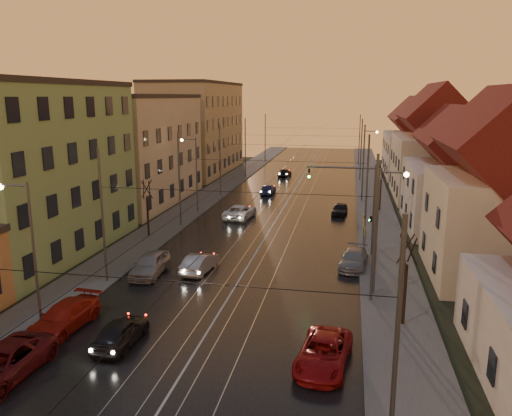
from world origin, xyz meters
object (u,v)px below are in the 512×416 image
Objects in this scene: driving_car_1 at (200,263)px; parked_right_1 at (354,259)px; parked_left_3 at (150,264)px; driving_car_2 at (240,212)px; driving_car_0 at (121,332)px; parked_left_1 at (3,363)px; driving_car_4 at (285,172)px; traffic_light_mast at (361,198)px; street_lamp_0 at (28,241)px; parked_right_2 at (340,209)px; street_lamp_3 at (366,154)px; driving_car_3 at (268,189)px; street_lamp_1 at (382,220)px; parked_right_0 at (324,353)px; parked_left_2 at (64,317)px; street_lamp_2 at (194,167)px.

driving_car_1 is 11.12m from parked_right_1.
driving_car_2 is at bearing 79.65° from parked_left_3.
parked_left_1 is (-3.73, -3.84, 0.04)m from driving_car_0.
parked_left_3 reaches higher than driving_car_4.
traffic_light_mast is at bearing -146.03° from driving_car_1.
street_lamp_0 is at bearing 65.84° from driving_car_1.
parked_right_2 is (13.80, 34.28, -0.12)m from parked_left_1.
traffic_light_mast is (-1.11, -28.00, -0.29)m from street_lamp_3.
driving_car_3 is 28.44m from parked_right_1.
street_lamp_1 is at bearing 39.36° from parked_left_1.
parked_right_2 is (15.30, 29.69, -4.28)m from street_lamp_0.
street_lamp_3 is 1.68× the size of parked_right_0.
parked_right_2 is at bearing -109.21° from driving_car_1.
driving_car_3 is (-12.15, -4.48, -4.28)m from street_lamp_3.
parked_left_1 is at bearing -108.97° from street_lamp_3.
parked_left_2 is (1.50, 0.31, -4.19)m from street_lamp_0.
driving_car_4 is 0.72× the size of parked_left_1.
driving_car_4 is (6.32, 53.90, -4.25)m from street_lamp_0.
parked_left_1 reaches higher than parked_right_1.
parked_left_3 reaches higher than parked_left_1.
street_lamp_1 reaches higher than parked_left_1.
traffic_light_mast is at bearing 145.19° from driving_car_2.
driving_car_1 reaches higher than driving_car_4.
parked_right_1 is at bearing 110.01° from driving_car_3.
parked_left_1 is at bearing -106.12° from parked_right_2.
parked_right_1 is (15.20, 17.74, -0.09)m from parked_left_1.
traffic_light_mast is 1.42× the size of driving_car_2.
street_lamp_0 is 1.96× the size of driving_car_1.
street_lamp_0 and street_lamp_2 have the same top height.
driving_car_4 is at bearing 105.88° from traffic_light_mast.
parked_left_1 reaches higher than driving_car_0.
driving_car_3 is 0.80× the size of parked_left_1.
parked_left_3 is (-3.54, -44.94, 0.14)m from driving_car_4.
parked_right_1 is at bearing -158.21° from driving_car_1.
driving_car_4 is 0.85× the size of parked_right_1.
street_lamp_0 is 23.42m from traffic_light_mast.
street_lamp_0 and street_lamp_1 have the same top height.
driving_car_3 is at bearing 109.84° from parked_right_0.
parked_right_2 is (-1.40, 16.54, -0.03)m from parked_right_1.
parked_left_1 is at bearing -71.88° from street_lamp_0.
parked_right_1 is at bearing 111.83° from driving_car_4.
driving_car_1 is 1.09× the size of driving_car_4.
street_lamp_2 is at bearing -65.11° from driving_car_1.
driving_car_3 is 0.92× the size of parked_left_3.
street_lamp_2 is 1.67× the size of parked_left_2.
street_lamp_1 is (18.21, 8.00, 0.00)m from street_lamp_0.
driving_car_0 reaches higher than driving_car_1.
traffic_light_mast is 22.46m from parked_left_2.
street_lamp_3 is 1.67× the size of parked_left_2.
driving_car_3 is 0.88× the size of parked_right_0.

